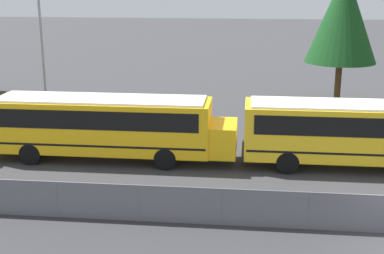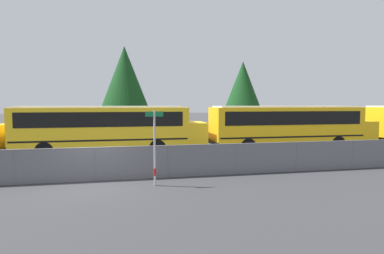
# 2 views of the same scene
# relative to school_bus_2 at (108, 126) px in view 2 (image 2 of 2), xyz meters

# --- Properties ---
(ground_plane) EXTENTS (200.00, 200.00, 0.00)m
(ground_plane) POSITION_rel_school_bus_2_xyz_m (-0.04, -6.82, -1.87)
(ground_plane) COLOR #38383A
(road_strip) EXTENTS (108.23, 12.00, 0.01)m
(road_strip) POSITION_rel_school_bus_2_xyz_m (-0.04, -12.82, -1.87)
(road_strip) COLOR #333335
(road_strip) RESTS_ON ground_plane
(fence) EXTENTS (74.30, 0.07, 1.45)m
(fence) POSITION_rel_school_bus_2_xyz_m (-0.04, -6.82, -1.13)
(fence) COLOR #9EA0A5
(fence) RESTS_ON ground_plane
(school_bus_2) EXTENTS (11.97, 2.64, 3.12)m
(school_bus_2) POSITION_rel_school_bus_2_xyz_m (0.00, 0.00, 0.00)
(school_bus_2) COLOR yellow
(school_bus_2) RESTS_ON ground_plane
(school_bus_3) EXTENTS (11.97, 2.64, 3.12)m
(school_bus_3) POSITION_rel_school_bus_2_xyz_m (12.37, -0.46, 0.00)
(school_bus_3) COLOR yellow
(school_bus_3) RESTS_ON ground_plane
(street_sign) EXTENTS (0.70, 0.09, 3.00)m
(street_sign) POSITION_rel_school_bus_2_xyz_m (2.37, -8.04, -0.28)
(street_sign) COLOR #B7B7BC
(street_sign) RESTS_ON ground_plane
(tree_0) EXTENTS (4.85, 4.85, 9.36)m
(tree_0) POSITION_rel_school_bus_2_xyz_m (0.75, 12.99, 4.32)
(tree_0) COLOR #51381E
(tree_0) RESTS_ON ground_plane
(tree_1) EXTENTS (4.58, 4.58, 8.13)m
(tree_1) POSITION_rel_school_bus_2_xyz_m (13.94, 12.89, 3.28)
(tree_1) COLOR #51381E
(tree_1) RESTS_ON ground_plane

